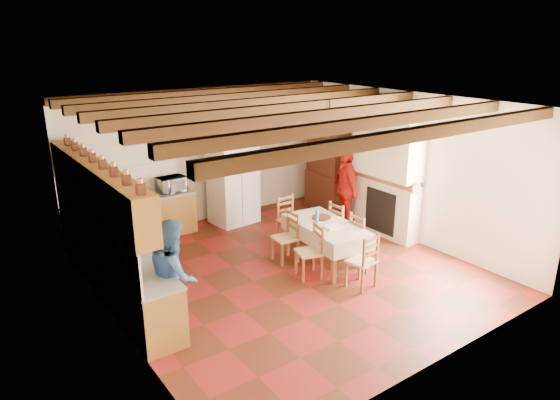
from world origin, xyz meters
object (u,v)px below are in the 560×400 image
object	(u,v)px
hutch	(327,168)
chair_right_far	(342,225)
refrigerator	(233,182)
chair_end_far	(290,220)
dining_table	(326,228)
chair_right_near	(363,238)
person_man	(147,251)
person_woman_red	(345,189)
microwave	(172,184)
person_woman_blue	(174,276)
chair_end_near	(362,260)
chair_left_far	(285,237)
chair_left_near	(309,251)

from	to	relation	value
hutch	chair_right_far	bearing A→B (deg)	-120.17
refrigerator	chair_end_far	world-z (taller)	refrigerator
hutch	dining_table	distance (m)	2.93
chair_right_near	chair_right_far	world-z (taller)	same
chair_right_near	person_man	distance (m)	3.87
hutch	person_woman_red	bearing A→B (deg)	-108.36
chair_end_far	microwave	bearing A→B (deg)	131.10
chair_end_far	dining_table	bearing A→B (deg)	-93.02
person_man	person_woman_blue	size ratio (longest dim) A/B	0.95
hutch	chair_end_far	world-z (taller)	hutch
chair_end_near	hutch	bearing A→B (deg)	-129.61
chair_right_far	person_woman_red	size ratio (longest dim) A/B	0.55
chair_left_far	chair_end_far	distance (m)	0.94
dining_table	person_woman_blue	xyz separation A→B (m)	(-3.18, -0.44, 0.15)
person_woman_blue	dining_table	bearing A→B (deg)	-63.87
chair_left_near	chair_right_near	bearing A→B (deg)	100.99
chair_end_near	person_man	world-z (taller)	person_man
chair_end_far	person_woman_blue	size ratio (longest dim) A/B	0.58
hutch	chair_end_near	world-z (taller)	hutch
refrigerator	chair_left_near	distance (m)	3.17
refrigerator	chair_end_near	world-z (taller)	refrigerator
dining_table	chair_right_far	bearing A→B (deg)	25.00
chair_end_near	chair_end_far	distance (m)	2.25
chair_left_far	person_woman_blue	world-z (taller)	person_woman_blue
hutch	chair_end_near	xyz separation A→B (m)	(-2.04, -3.27, -0.59)
chair_end_near	microwave	xyz separation A→B (m)	(-1.51, 4.14, 0.58)
hutch	chair_left_far	size ratio (longest dim) A/B	2.23
hutch	person_woman_blue	world-z (taller)	hutch
chair_end_far	hutch	bearing A→B (deg)	28.41
chair_right_near	chair_end_far	bearing A→B (deg)	23.10
dining_table	person_man	distance (m)	3.21
chair_right_far	person_man	world-z (taller)	person_man
chair_left_far	chair_end_near	distance (m)	1.61
chair_end_near	person_woman_blue	world-z (taller)	person_woman_blue
dining_table	person_woman_blue	distance (m)	3.21
hutch	person_man	xyz separation A→B (m)	(-5.05, -1.53, -0.28)
refrigerator	chair_end_near	size ratio (longest dim) A/B	1.95
chair_end_far	person_woman_blue	world-z (taller)	person_woman_blue
refrigerator	chair_right_near	xyz separation A→B (m)	(0.86, -3.24, -0.46)
chair_end_far	microwave	size ratio (longest dim) A/B	1.68
refrigerator	chair_left_far	bearing A→B (deg)	-101.76
chair_left_near	chair_right_far	world-z (taller)	same
refrigerator	chair_right_near	world-z (taller)	refrigerator
refrigerator	person_woman_red	bearing A→B (deg)	-48.54
chair_end_far	person_woman_red	world-z (taller)	person_woman_red
hutch	chair_right_near	world-z (taller)	hutch
microwave	person_woman_red	bearing A→B (deg)	-35.35
chair_left_near	chair_right_near	distance (m)	1.20
chair_right_near	person_woman_blue	size ratio (longest dim) A/B	0.58
refrigerator	chair_right_far	distance (m)	2.74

